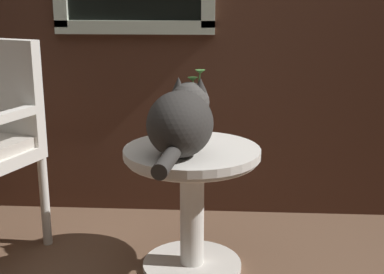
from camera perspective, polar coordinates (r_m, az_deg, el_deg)
wicker_side_table at (r=2.33m, az=0.00°, el=-5.29°), size 0.59×0.59×0.56m
cat at (r=2.16m, az=-1.11°, el=1.79°), size 0.30×0.66×0.29m
pewter_vase_with_ivy at (r=2.37m, az=0.44°, el=1.88°), size 0.14×0.14×0.32m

